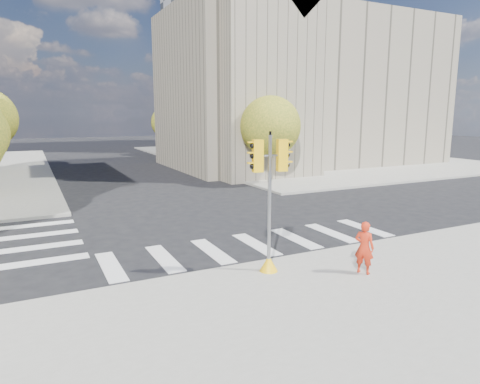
# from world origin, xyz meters

# --- Properties ---
(ground) EXTENTS (160.00, 160.00, 0.00)m
(ground) POSITION_xyz_m (0.00, 0.00, 0.00)
(ground) COLOR black
(ground) RESTS_ON ground
(sidewalk_near) EXTENTS (30.00, 14.00, 0.15)m
(sidewalk_near) POSITION_xyz_m (0.00, -11.00, 0.07)
(sidewalk_near) COLOR gray
(sidewalk_near) RESTS_ON ground
(sidewalk_far_right) EXTENTS (28.00, 40.00, 0.15)m
(sidewalk_far_right) POSITION_xyz_m (20.00, 26.00, 0.07)
(sidewalk_far_right) COLOR gray
(sidewalk_far_right) RESTS_ON ground
(civic_building) EXTENTS (26.00, 16.00, 19.39)m
(civic_building) POSITION_xyz_m (15.59, 19.12, 7.26)
(civic_building) COLOR gray
(civic_building) RESTS_ON ground
(office_tower) EXTENTS (20.00, 18.00, 30.00)m
(office_tower) POSITION_xyz_m (22.00, 42.00, 15.00)
(office_tower) COLOR #9EA0A3
(office_tower) RESTS_ON ground
(tree_re_near) EXTENTS (4.20, 4.20, 6.16)m
(tree_re_near) POSITION_xyz_m (7.50, 10.00, 4.05)
(tree_re_near) COLOR #382616
(tree_re_near) RESTS_ON ground
(tree_re_mid) EXTENTS (4.60, 4.60, 6.66)m
(tree_re_mid) POSITION_xyz_m (7.50, 22.00, 4.35)
(tree_re_mid) COLOR #382616
(tree_re_mid) RESTS_ON ground
(tree_re_far) EXTENTS (4.00, 4.00, 5.88)m
(tree_re_far) POSITION_xyz_m (7.50, 34.00, 3.87)
(tree_re_far) COLOR #382616
(tree_re_far) RESTS_ON ground
(lamp_near) EXTENTS (0.35, 0.18, 8.11)m
(lamp_near) POSITION_xyz_m (8.00, 14.00, 4.58)
(lamp_near) COLOR black
(lamp_near) RESTS_ON sidewalk_far_right
(lamp_far) EXTENTS (0.35, 0.18, 8.11)m
(lamp_far) POSITION_xyz_m (8.00, 28.00, 4.58)
(lamp_far) COLOR black
(lamp_far) RESTS_ON sidewalk_far_right
(traffic_signal) EXTENTS (1.08, 0.56, 4.28)m
(traffic_signal) POSITION_xyz_m (-1.25, -4.97, 1.95)
(traffic_signal) COLOR yellow
(traffic_signal) RESTS_ON sidewalk_near
(photographer) EXTENTS (0.63, 0.70, 1.62)m
(photographer) POSITION_xyz_m (1.24, -6.40, 0.96)
(photographer) COLOR red
(photographer) RESTS_ON sidewalk_near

